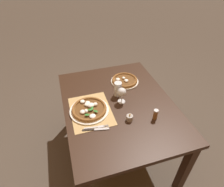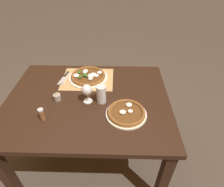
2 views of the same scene
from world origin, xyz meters
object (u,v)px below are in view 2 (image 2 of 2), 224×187
(wine_glass, at_px, (87,91))
(fork, at_px, (66,78))
(knife, at_px, (63,78))
(pizza_far, at_px, (126,113))
(votive_candle, at_px, (57,97))
(pizza_near, at_px, (88,76))
(pepper_shaker, at_px, (42,114))
(pint_glass, at_px, (101,94))

(wine_glass, xyz_separation_m, fork, (0.24, -0.30, -0.10))
(wine_glass, bearing_deg, knife, -49.71)
(pizza_far, bearing_deg, votive_candle, -15.75)
(pizza_near, height_order, knife, pizza_near)
(pizza_near, xyz_separation_m, votive_candle, (0.21, 0.30, 0.00))
(pizza_far, height_order, pepper_shaker, pepper_shaker)
(pepper_shaker, bearing_deg, pizza_near, -116.23)
(pepper_shaker, bearing_deg, pint_glass, -153.09)
(pepper_shaker, bearing_deg, pizza_far, -173.98)
(pint_glass, distance_m, votive_candle, 0.35)
(pizza_near, height_order, votive_candle, votive_candle)
(pizza_near, xyz_separation_m, pepper_shaker, (0.25, 0.51, 0.03))
(pizza_near, relative_size, knife, 1.62)
(pizza_near, xyz_separation_m, pizza_far, (-0.33, 0.45, -0.00))
(fork, bearing_deg, pizza_near, -175.48)
(votive_candle, bearing_deg, pint_glass, 178.05)
(pizza_near, height_order, pizza_far, pizza_near)
(pizza_far, distance_m, wine_glass, 0.34)
(knife, height_order, votive_candle, votive_candle)
(fork, bearing_deg, pepper_shaker, 84.54)
(fork, distance_m, votive_candle, 0.29)
(knife, bearing_deg, fork, 153.48)
(pizza_far, relative_size, wine_glass, 1.89)
(pepper_shaker, bearing_deg, votive_candle, -102.56)
(pint_glass, bearing_deg, votive_candle, -1.95)
(fork, height_order, votive_candle, votive_candle)
(pizza_far, bearing_deg, wine_glass, -25.14)
(pizza_near, bearing_deg, votive_candle, 55.69)
(wine_glass, xyz_separation_m, pepper_shaker, (0.29, 0.20, -0.06))
(pizza_far, bearing_deg, pint_glass, -36.55)
(pepper_shaker, bearing_deg, wine_glass, -145.31)
(pizza_near, xyz_separation_m, pint_glass, (-0.14, 0.31, 0.05))
(fork, height_order, knife, knife)
(wine_glass, height_order, pint_glass, wine_glass)
(fork, relative_size, knife, 0.94)
(pizza_near, distance_m, pint_glass, 0.35)
(pizza_near, bearing_deg, wine_glass, 96.27)
(wine_glass, bearing_deg, pint_glass, -179.49)
(fork, relative_size, pepper_shaker, 2.07)
(wine_glass, xyz_separation_m, pint_glass, (-0.11, -0.00, -0.04))
(pint_glass, xyz_separation_m, pepper_shaker, (0.39, 0.20, -0.02))
(pizza_near, distance_m, pepper_shaker, 0.57)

